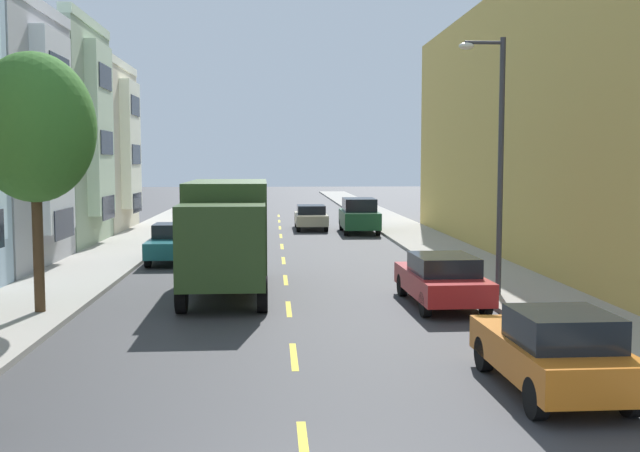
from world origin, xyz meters
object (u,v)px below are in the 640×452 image
Objects in this scene: parked_pickup_silver at (224,200)px; parked_suv_forest at (359,215)px; parked_sedan_red at (442,279)px; parked_hatchback_teal at (173,243)px; street_tree_second at (34,128)px; parked_hatchback_orange at (553,350)px; delivery_box_truck at (227,230)px; street_lamp at (496,148)px; moving_champagne_sedan at (311,217)px.

parked_suv_forest reaches higher than parked_pickup_silver.
parked_hatchback_teal reaches higher than parked_sedan_red.
street_tree_second is 13.54m from parked_hatchback_orange.
street_tree_second reaches higher than parked_hatchback_teal.
delivery_box_truck is at bearing -108.26° from parked_suv_forest.
street_lamp is at bearing -85.59° from parked_suv_forest.
parked_hatchback_orange is (6.19, -10.54, -1.16)m from delivery_box_truck.
parked_sedan_red is at bearing -84.10° from moving_champagne_sedan.
moving_champagne_sedan is (6.13, -17.12, -0.08)m from parked_pickup_silver.
street_tree_second is 1.64× the size of parked_hatchback_teal.
street_tree_second is 11.42m from parked_sedan_red.
street_lamp is 1.61× the size of parked_sedan_red.
delivery_box_truck is 1.73× the size of moving_champagne_sedan.
street_tree_second is 12.49m from street_lamp.
street_lamp is at bearing 27.54° from parked_sedan_red.
parked_suv_forest reaches higher than parked_sedan_red.
parked_sedan_red is 7.95m from parked_hatchback_orange.
parked_pickup_silver is at bearing 87.15° from street_tree_second.
parked_pickup_silver is 18.19m from moving_champagne_sedan.
street_lamp is 1.52× the size of parked_suv_forest.
delivery_box_truck is 38.23m from parked_pickup_silver.
street_lamp is at bearing -75.52° from parked_pickup_silver.
street_lamp is at bearing -12.32° from delivery_box_truck.
delivery_box_truck is 1.61× the size of parked_suv_forest.
moving_champagne_sedan is at bearing 138.73° from parked_suv_forest.
parked_sedan_red is at bearing -90.38° from parked_suv_forest.
parked_suv_forest is (10.78, 22.18, -3.83)m from street_tree_second.
parked_hatchback_teal is (-2.57, 7.01, -1.16)m from delivery_box_truck.
parked_hatchback_teal is at bearing 110.17° from delivery_box_truck.
parked_suv_forest reaches higher than moving_champagne_sedan.
parked_pickup_silver is 49.45m from parked_hatchback_orange.
parked_pickup_silver is 1.33× the size of parked_hatchback_teal.
moving_champagne_sedan is at bearing 95.90° from parked_sedan_red.
parked_sedan_red is at bearing -78.12° from parked_pickup_silver.
moving_champagne_sedan is (-2.58, 31.55, -0.01)m from parked_hatchback_orange.
street_lamp is at bearing 79.92° from parked_hatchback_orange.
moving_champagne_sedan is (3.60, 21.01, -1.16)m from delivery_box_truck.
parked_suv_forest is (0.14, 21.34, 0.24)m from parked_sedan_red.
street_lamp is (12.36, 1.74, -0.46)m from street_tree_second.
parked_suv_forest reaches higher than parked_hatchback_teal.
parked_suv_forest reaches higher than parked_hatchback_orange.
delivery_box_truck is 21.35m from moving_champagne_sedan.
parked_pickup_silver reaches higher than parked_hatchback_teal.
street_lamp is 1.82× the size of parked_hatchback_teal.
street_lamp is 9.68m from parked_hatchback_orange.
street_lamp is at bearing -79.62° from moving_champagne_sedan.
parked_hatchback_orange is (-1.57, -8.85, -3.60)m from street_lamp.
parked_sedan_red is at bearing -152.46° from street_lamp.
street_lamp is 8.31m from delivery_box_truck.
parked_pickup_silver is 1.11× the size of parked_suv_forest.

